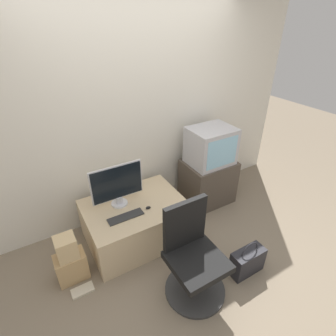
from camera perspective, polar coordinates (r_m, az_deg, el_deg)
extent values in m
plane|color=#7F705B|center=(2.93, 6.94, -21.60)|extent=(12.00, 12.00, 0.00)
cube|color=silver|center=(3.10, -6.47, 11.58)|extent=(4.40, 0.05, 2.60)
cube|color=#CCB289|center=(3.10, -7.00, -11.43)|extent=(1.09, 0.81, 0.48)
cube|color=#4C4238|center=(3.66, 8.59, -2.85)|extent=(0.65, 0.52, 0.61)
cylinder|color=silver|center=(2.97, -10.51, -7.53)|extent=(0.18, 0.18, 0.02)
cylinder|color=silver|center=(2.94, -10.60, -6.79)|extent=(0.07, 0.07, 0.08)
cube|color=silver|center=(2.82, -11.07, -3.09)|extent=(0.57, 0.01, 0.40)
cube|color=black|center=(2.81, -11.03, -3.15)|extent=(0.54, 0.02, 0.37)
cube|color=#2D2D2D|center=(2.79, -9.19, -10.42)|extent=(0.38, 0.11, 0.01)
ellipsoid|color=black|center=(2.87, -4.36, -8.60)|extent=(0.06, 0.04, 0.02)
cube|color=#B7B7BC|center=(3.38, 9.28, 4.77)|extent=(0.56, 0.45, 0.48)
cube|color=#8CC6E5|center=(3.23, 11.69, 3.27)|extent=(0.46, 0.01, 0.37)
cylinder|color=#333333|center=(2.79, 5.86, -24.76)|extent=(0.58, 0.58, 0.03)
cylinder|color=#4C4C51|center=(2.64, 6.09, -22.47)|extent=(0.05, 0.05, 0.34)
cube|color=black|center=(2.48, 6.37, -19.61)|extent=(0.48, 0.48, 0.07)
cube|color=black|center=(2.39, 3.70, -11.99)|extent=(0.43, 0.05, 0.49)
cube|color=tan|center=(2.92, -20.22, -19.51)|extent=(0.29, 0.20, 0.30)
cube|color=#D1B27F|center=(2.73, -21.25, -15.86)|extent=(0.19, 0.18, 0.23)
cube|color=#232328|center=(2.92, 16.84, -18.90)|extent=(0.36, 0.16, 0.28)
torus|color=#232328|center=(2.81, 17.34, -16.81)|extent=(0.21, 0.01, 0.21)
cube|color=beige|center=(2.90, -18.08, -23.96)|extent=(0.21, 0.11, 0.02)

